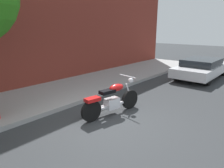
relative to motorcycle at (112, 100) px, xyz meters
name	(u,v)px	position (x,y,z in m)	size (l,w,h in m)	color
ground_plane	(108,124)	(-0.59, -0.37, -0.47)	(60.00, 60.00, 0.00)	#303335
sidewalk	(42,97)	(-0.59, 2.95, -0.40)	(22.71, 3.07, 0.14)	#979797
motorcycle	(112,100)	(0.00, 0.00, 0.00)	(2.15, 0.76, 1.13)	black
parked_car_white	(202,68)	(6.79, -0.47, 0.09)	(4.26, 1.81, 1.03)	black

